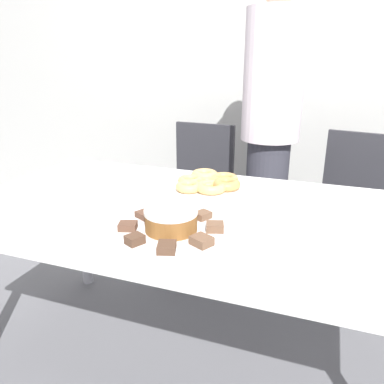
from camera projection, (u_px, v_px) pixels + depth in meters
ground_plane at (201, 369)px, 1.61m from camera, size 12.00×12.00×0.00m
wall_back at (276, 54)px, 2.57m from camera, size 8.00×0.05×2.60m
table at (202, 228)px, 1.39m from camera, size 1.83×0.94×0.74m
person_standing at (270, 130)px, 2.05m from camera, size 0.32×0.32×1.68m
office_chair_left at (195, 200)px, 2.39m from camera, size 0.47×0.47×0.88m
office_chair_right at (349, 219)px, 2.09m from camera, size 0.53×0.53×0.88m
plate_cake at (171, 231)px, 1.17m from camera, size 0.38×0.38×0.01m
plate_donuts at (207, 187)px, 1.59m from camera, size 0.37×0.37×0.01m
frosted_cake at (171, 220)px, 1.16m from camera, size 0.17×0.17×0.07m
lamington_0 at (175, 210)px, 1.30m from camera, size 0.06×0.06×0.03m
lamington_1 at (145, 215)px, 1.26m from camera, size 0.07×0.07×0.02m
lamington_2 at (128, 226)px, 1.17m from camera, size 0.07×0.06×0.02m
lamington_3 at (135, 239)px, 1.08m from camera, size 0.06×0.06×0.03m
lamington_4 at (167, 247)px, 1.04m from camera, size 0.07×0.07×0.02m
lamington_5 at (202, 241)px, 1.07m from camera, size 0.07×0.07×0.03m
lamington_6 at (215, 227)px, 1.16m from camera, size 0.07×0.06×0.03m
lamington_7 at (202, 215)px, 1.25m from camera, size 0.06×0.07×0.02m
donut_0 at (207, 183)px, 1.58m from camera, size 0.11×0.11×0.03m
donut_1 at (224, 179)px, 1.63m from camera, size 0.12×0.12×0.03m
donut_2 at (205, 175)px, 1.67m from camera, size 0.12×0.12×0.04m
donut_3 at (190, 180)px, 1.61m from camera, size 0.11×0.11×0.03m
donut_4 at (189, 187)px, 1.52m from camera, size 0.11×0.11×0.03m
donut_5 at (211, 187)px, 1.51m from camera, size 0.12×0.12×0.04m
donut_6 at (226, 184)px, 1.55m from camera, size 0.12×0.12×0.04m
napkin at (66, 186)px, 1.61m from camera, size 0.12×0.09×0.01m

